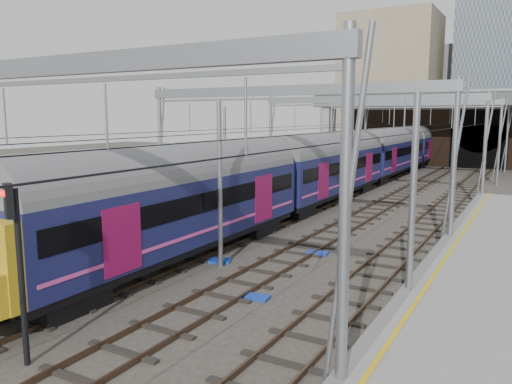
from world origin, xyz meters
The scene contains 15 objects.
ground centered at (0.00, 0.00, 0.00)m, with size 160.00×160.00×0.00m, color #38332D.
platform_left centered at (-10.18, 2.50, 0.55)m, with size 4.32×55.00×1.12m.
platform_right centered at (10.18, -1.50, 0.55)m, with size 4.32×47.00×1.12m.
tracks centered at (0.00, 15.00, 0.02)m, with size 14.40×80.00×0.22m.
overhead_line centered at (0.00, 21.49, 6.57)m, with size 16.80×80.00×8.00m.
retaining_wall centered at (1.40, 51.93, 4.33)m, with size 28.00×2.75×9.00m.
overbridge centered at (0.00, 46.00, 7.27)m, with size 28.00×3.00×9.25m.
city_skyline centered at (2.73, 70.48, 17.09)m, with size 37.50×27.50×60.00m.
train_main centered at (-2.00, 28.37, 2.66)m, with size 3.09×71.27×5.21m.
train_second centered at (-6.00, 29.10, 2.49)m, with size 2.81×48.67×4.83m.
signal_near_centre centered at (0.32, -7.52, 2.99)m, with size 0.38×0.46×4.72m.
relay_cabinet centered at (-6.26, -2.47, 0.67)m, with size 0.67×0.56×1.34m, color silver.
equip_cover_a centered at (3.18, -0.46, 0.05)m, with size 0.80×0.57×0.09m, color #1637AB.
equip_cover_b centered at (-0.44, 2.58, 0.06)m, with size 0.95×0.67×0.11m, color #1637AB.
equip_cover_c centered at (2.80, 5.83, 0.06)m, with size 0.97×0.68×0.11m, color #1637AB.
Camera 1 is at (11.33, -14.99, 6.30)m, focal length 35.00 mm.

